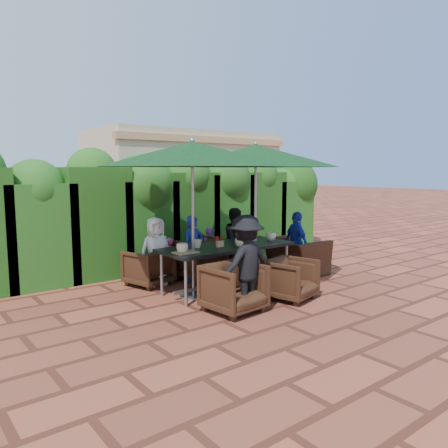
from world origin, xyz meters
TOP-DOWN VIEW (x-y plane):
  - ground at (0.00, 0.00)m, footprint 80.00×80.00m
  - dining_table at (-0.12, 0.07)m, footprint 2.27×0.90m
  - umbrella_left at (-0.78, 0.08)m, footprint 3.00×3.00m
  - umbrella_right at (0.52, 0.10)m, footprint 2.82×2.82m
  - chair_far_left at (-1.01, 1.13)m, footprint 0.82×0.79m
  - chair_far_mid at (-0.04, 1.03)m, footprint 0.89×0.84m
  - chair_far_right at (0.78, 1.01)m, footprint 0.82×0.78m
  - chair_near_left at (-0.75, -0.88)m, footprint 0.80×0.75m
  - chair_near_right at (0.32, -0.95)m, footprint 0.81×0.77m
  - chair_end_right at (1.64, 0.15)m, footprint 0.70×1.05m
  - adult_far_left at (-0.90, 1.07)m, footprint 0.61×0.39m
  - adult_far_mid at (-0.20, 0.95)m, footprint 0.46×0.40m
  - adult_far_right at (0.82, 0.98)m, footprint 0.63×0.42m
  - adult_near_left at (-0.59, -0.94)m, footprint 0.89×0.43m
  - adult_end_right at (1.64, 0.16)m, footprint 0.52×0.77m
  - child_left at (-0.51, 1.22)m, footprint 0.28×0.23m
  - child_right at (0.36, 1.20)m, footprint 0.40×0.36m
  - pedestrian_a at (1.57, 4.26)m, footprint 1.82×1.51m
  - pedestrian_b at (2.64, 4.27)m, footprint 0.93×0.77m
  - pedestrian_c at (3.22, 4.32)m, footprint 1.08×1.15m
  - cup_a at (-1.05, -0.02)m, footprint 0.18×0.18m
  - cup_b at (-0.65, 0.16)m, footprint 0.14×0.14m
  - cup_c at (-0.04, -0.16)m, footprint 0.17×0.17m
  - cup_d at (0.37, 0.19)m, footprint 0.14×0.14m
  - cup_e at (0.80, -0.00)m, footprint 0.18×0.18m
  - ketchup_bottle at (-0.33, 0.07)m, footprint 0.04×0.04m
  - sauce_bottle at (-0.13, 0.19)m, footprint 0.04×0.04m
  - serving_tray at (-1.02, -0.07)m, footprint 0.35×0.25m
  - number_block_left at (-0.31, 0.03)m, footprint 0.12×0.06m
  - number_block_right at (0.52, 0.14)m, footprint 0.12×0.06m
  - hedge_wall at (-0.20, 2.32)m, footprint 9.10×1.60m
  - building at (3.50, 6.99)m, footprint 6.20×3.08m

SIDE VIEW (x-z plane):
  - ground at x=0.00m, z-range 0.00..0.00m
  - chair_near_right at x=0.32m, z-range 0.00..0.69m
  - chair_far_left at x=-1.01m, z-range 0.00..0.70m
  - chair_far_right at x=0.78m, z-range 0.00..0.75m
  - chair_near_left at x=-0.75m, z-range 0.00..0.76m
  - child_left at x=-0.51m, z-range 0.00..0.77m
  - chair_far_mid at x=-0.04m, z-range 0.00..0.82m
  - child_right at x=0.36m, z-range 0.00..0.89m
  - chair_end_right at x=1.64m, z-range 0.00..0.90m
  - adult_far_mid at x=-0.20m, z-range 0.00..1.17m
  - adult_far_left at x=-0.90m, z-range 0.00..1.18m
  - adult_end_right at x=1.64m, z-range 0.00..1.20m
  - adult_far_right at x=0.82m, z-range 0.00..1.25m
  - dining_table at x=-0.12m, z-range 0.30..1.05m
  - adult_near_left at x=-0.59m, z-range 0.00..1.37m
  - serving_tray at x=-1.02m, z-range 0.75..0.77m
  - number_block_left at x=-0.31m, z-range 0.75..0.85m
  - number_block_right at x=0.52m, z-range 0.75..0.85m
  - cup_b at x=-0.65m, z-range 0.75..0.88m
  - cup_d at x=0.37m, z-range 0.75..0.89m
  - cup_c at x=-0.04m, z-range 0.75..0.89m
  - cup_a at x=-1.05m, z-range 0.75..0.89m
  - cup_e at x=0.80m, z-range 0.75..0.89m
  - ketchup_bottle at x=-0.33m, z-range 0.75..0.92m
  - sauce_bottle at x=-0.13m, z-range 0.75..0.92m
  - pedestrian_b at x=2.64m, z-range 0.00..1.68m
  - pedestrian_c at x=3.22m, z-range 0.00..1.70m
  - pedestrian_a at x=1.57m, z-range 0.00..1.90m
  - hedge_wall at x=-0.20m, z-range 0.08..2.59m
  - building at x=3.50m, z-range 0.01..3.21m
  - umbrella_right at x=0.52m, z-range 0.98..3.44m
  - umbrella_left at x=-0.78m, z-range 0.98..3.44m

